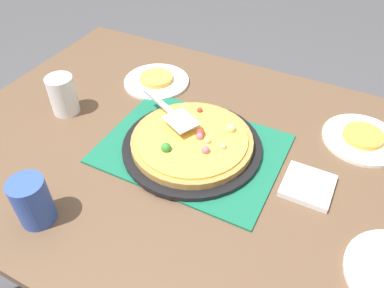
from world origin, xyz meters
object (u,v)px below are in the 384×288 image
plate_far_right (157,81)px  cup_far (63,95)px  plate_near_left (362,139)px  served_slice_right (156,78)px  cup_near (32,201)px  pizza (192,140)px  pizza_server (171,112)px  napkin_stack (308,186)px  pizza_pan (192,146)px  served_slice_left (363,136)px

plate_far_right → cup_far: 0.31m
plate_near_left → cup_far: bearing=18.1°
served_slice_right → cup_near: size_ratio=0.92×
pizza → plate_far_right: (0.26, -0.24, -0.03)m
pizza_server → napkin_stack: (-0.41, 0.04, -0.06)m
napkin_stack → pizza_pan: bearing=1.1°
served_slice_left → napkin_stack: bearing=69.2°
pizza_pan → pizza_server: size_ratio=1.69×
pizza_pan → cup_far: bearing=3.0°
plate_near_left → napkin_stack: (0.09, 0.24, 0.00)m
pizza_pan → napkin_stack: bearing=-178.9°
plate_near_left → cup_far: (0.83, 0.27, 0.06)m
pizza_pan → pizza: 0.02m
served_slice_right → pizza_server: pizza_server is taller
cup_near → cup_far: size_ratio=1.00×
pizza → napkin_stack: size_ratio=2.75×
pizza → pizza_server: size_ratio=1.47×
pizza → cup_near: cup_near is taller
cup_far → plate_near_left: bearing=-161.9°
pizza_pan → served_slice_left: (-0.41, -0.25, 0.01)m
plate_near_left → plate_far_right: (0.67, 0.01, 0.00)m
pizza_server → napkin_stack: bearing=174.8°
served_slice_left → served_slice_right: (0.67, 0.01, 0.00)m
pizza_pan → plate_far_right: size_ratio=1.73×
cup_near → cup_far: (0.22, -0.34, 0.00)m
pizza_pan → napkin_stack: (-0.32, -0.01, -0.01)m
pizza_pan → napkin_stack: pizza_pan is taller
cup_near → pizza_server: size_ratio=0.53×
pizza → cup_near: (0.21, 0.36, 0.03)m
napkin_stack → pizza_server: bearing=-5.2°
served_slice_left → served_slice_right: same height
cup_near → pizza_server: (-0.12, -0.41, 0.01)m
pizza → served_slice_left: (-0.41, -0.25, -0.02)m
plate_near_left → served_slice_right: bearing=0.9°
pizza_pan → plate_near_left: size_ratio=1.73×
plate_near_left → plate_far_right: 0.67m
pizza_server → napkin_stack: size_ratio=1.88×
pizza_server → served_slice_left: bearing=-157.4°
plate_near_left → plate_far_right: size_ratio=1.00×
plate_near_left → cup_far: 0.88m
pizza → served_slice_right: pizza is taller
served_slice_right → cup_near: (-0.05, 0.60, 0.04)m
served_slice_left → pizza_server: size_ratio=0.49×
plate_near_left → cup_near: size_ratio=1.83×
pizza → cup_far: 0.43m
plate_far_right → napkin_stack: napkin_stack is taller
cup_near → pizza_server: bearing=-106.4°
pizza_pan → served_slice_right: 0.35m
served_slice_left → pizza_server: bearing=22.6°
plate_far_right → pizza: bearing=137.2°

